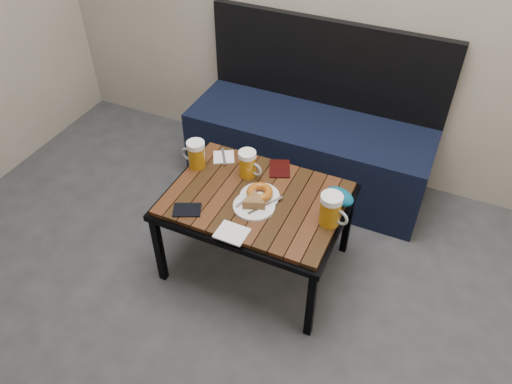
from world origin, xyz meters
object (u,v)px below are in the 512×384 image
at_px(beer_mug_centre, 248,164).
at_px(beer_mug_right, 331,210).
at_px(cafe_table, 256,203).
at_px(passport_navy, 187,210).
at_px(passport_burgundy, 280,169).
at_px(bench, 310,144).
at_px(plate_pie, 254,204).
at_px(plate_bagel, 260,194).
at_px(knit_pouch, 339,196).
at_px(beer_mug_left, 196,154).

distance_m(beer_mug_centre, beer_mug_right, 0.49).
relative_size(cafe_table, passport_navy, 6.74).
xyz_separation_m(beer_mug_centre, passport_burgundy, (0.12, 0.10, -0.07)).
xyz_separation_m(bench, plate_pie, (0.01, -0.82, 0.22)).
xyz_separation_m(beer_mug_centre, beer_mug_right, (0.46, -0.15, 0.01)).
distance_m(plate_bagel, passport_navy, 0.34).
bearing_deg(cafe_table, knit_pouch, 19.26).
distance_m(beer_mug_right, passport_navy, 0.64).
relative_size(cafe_table, beer_mug_right, 5.42).
distance_m(plate_bagel, knit_pouch, 0.36).
bearing_deg(knit_pouch, plate_bagel, -160.02).
bearing_deg(beer_mug_right, plate_pie, -154.61).
distance_m(beer_mug_centre, plate_bagel, 0.18).
bearing_deg(beer_mug_right, cafe_table, -165.85).
bearing_deg(plate_pie, beer_mug_right, 7.77).
relative_size(beer_mug_left, plate_pie, 0.74).
distance_m(beer_mug_left, knit_pouch, 0.73).
xyz_separation_m(cafe_table, beer_mug_left, (-0.36, 0.09, 0.12)).
bearing_deg(beer_mug_centre, cafe_table, -41.40).
bearing_deg(beer_mug_right, beer_mug_left, -171.01).
relative_size(cafe_table, beer_mug_left, 5.88).
height_order(passport_burgundy, knit_pouch, knit_pouch).
bearing_deg(plate_bagel, beer_mug_right, -3.87).
bearing_deg(passport_navy, beer_mug_right, 82.60).
distance_m(bench, passport_navy, 1.02).
bearing_deg(passport_burgundy, beer_mug_left, 177.98).
height_order(beer_mug_left, beer_mug_right, beer_mug_right).
xyz_separation_m(plate_bagel, knit_pouch, (0.34, 0.12, 0.01)).
relative_size(beer_mug_centre, passport_burgundy, 0.98).
xyz_separation_m(passport_navy, passport_burgundy, (0.27, 0.44, 0.00)).
xyz_separation_m(cafe_table, passport_burgundy, (0.02, 0.23, 0.05)).
distance_m(beer_mug_centre, passport_navy, 0.37).
height_order(beer_mug_right, passport_burgundy, beer_mug_right).
bearing_deg(beer_mug_right, passport_burgundy, 160.86).
relative_size(bench, passport_burgundy, 10.03).
bearing_deg(plate_pie, bench, 90.92).
xyz_separation_m(beer_mug_left, passport_navy, (0.12, -0.30, -0.07)).
height_order(plate_pie, knit_pouch, knit_pouch).
relative_size(beer_mug_left, beer_mug_centre, 1.04).
relative_size(beer_mug_right, passport_navy, 1.24).
xyz_separation_m(cafe_table, passport_navy, (-0.24, -0.21, 0.05)).
relative_size(beer_mug_right, passport_burgundy, 1.11).
xyz_separation_m(beer_mug_left, passport_burgundy, (0.39, 0.14, -0.07)).
xyz_separation_m(beer_mug_right, passport_navy, (-0.61, -0.19, -0.07)).
relative_size(beer_mug_left, plate_bagel, 0.62).
height_order(bench, beer_mug_right, bench).
bearing_deg(bench, beer_mug_right, -65.45).
distance_m(plate_pie, passport_navy, 0.30).
height_order(passport_navy, knit_pouch, knit_pouch).
xyz_separation_m(beer_mug_right, plate_bagel, (-0.35, 0.02, -0.06)).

